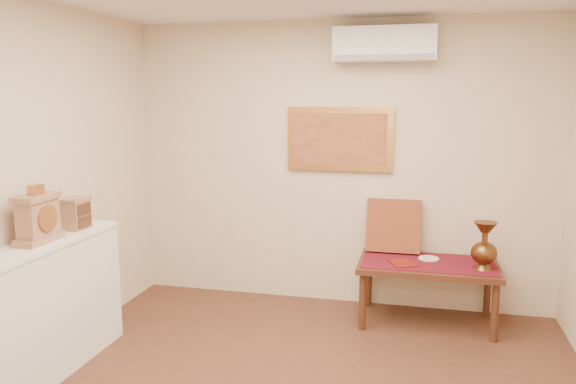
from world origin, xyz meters
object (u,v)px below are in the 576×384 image
(mantel_clock, at_px, (38,218))
(wooden_chest, at_px, (76,213))
(low_table, at_px, (428,270))
(display_ledge, at_px, (18,323))
(brass_urn_tall, at_px, (485,241))

(mantel_clock, distance_m, wooden_chest, 0.42)
(wooden_chest, distance_m, low_table, 2.98)
(display_ledge, bearing_deg, brass_urn_tall, 29.60)
(wooden_chest, relative_size, low_table, 0.20)
(display_ledge, height_order, low_table, display_ledge)
(display_ledge, bearing_deg, mantel_clock, 88.56)
(brass_urn_tall, distance_m, mantel_clock, 3.48)
(display_ledge, xyz_separation_m, mantel_clock, (0.01, 0.27, 0.66))
(brass_urn_tall, relative_size, wooden_chest, 2.01)
(brass_urn_tall, xyz_separation_m, wooden_chest, (-3.11, -1.09, 0.30))
(brass_urn_tall, xyz_separation_m, display_ledge, (-3.12, -1.77, -0.31))
(display_ledge, xyz_separation_m, wooden_chest, (0.01, 0.69, 0.61))
(brass_urn_tall, relative_size, low_table, 0.41)
(low_table, bearing_deg, display_ledge, -144.90)
(mantel_clock, xyz_separation_m, low_table, (2.67, 1.61, -0.67))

